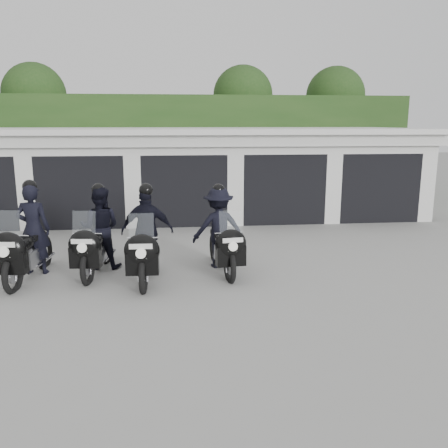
{
  "coord_description": "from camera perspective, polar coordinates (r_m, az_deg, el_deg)",
  "views": [
    {
      "loc": [
        -0.32,
        -8.87,
        3.16
      ],
      "look_at": [
        0.71,
        0.89,
        1.05
      ],
      "focal_mm": 38.0,
      "sensor_mm": 36.0,
      "label": 1
    }
  ],
  "objects": [
    {
      "name": "police_bike_d",
      "position": [
        10.29,
        -0.45,
        -1.02
      ],
      "size": [
        1.22,
        2.2,
        1.92
      ],
      "rotation": [
        0.0,
        0.0,
        0.12
      ],
      "color": "black",
      "rests_on": "ground"
    },
    {
      "name": "ground",
      "position": [
        9.42,
        -3.78,
        -7.49
      ],
      "size": [
        80.0,
        80.0,
        0.0
      ],
      "primitive_type": "plane",
      "color": "gray",
      "rests_on": "ground"
    },
    {
      "name": "background_vegetation",
      "position": [
        21.8,
        -4.32,
        11.07
      ],
      "size": [
        20.0,
        3.9,
        5.8
      ],
      "color": "#1E3B15",
      "rests_on": "ground"
    },
    {
      "name": "garage_block",
      "position": [
        17.02,
        -4.97,
        6.23
      ],
      "size": [
        16.4,
        6.8,
        2.96
      ],
      "color": "silver",
      "rests_on": "ground"
    },
    {
      "name": "police_bike_a",
      "position": [
        10.47,
        -22.56,
        -1.72
      ],
      "size": [
        0.87,
        2.37,
        2.07
      ],
      "rotation": [
        0.0,
        0.0,
        -0.11
      ],
      "color": "black",
      "rests_on": "ground"
    },
    {
      "name": "police_bike_b",
      "position": [
        10.53,
        -14.93,
        -1.12
      ],
      "size": [
        0.95,
        2.23,
        1.94
      ],
      "rotation": [
        0.0,
        0.0,
        -0.12
      ],
      "color": "black",
      "rests_on": "ground"
    },
    {
      "name": "police_bike_c",
      "position": [
        9.88,
        -9.29,
        -1.58
      ],
      "size": [
        1.11,
        2.3,
        2.0
      ],
      "rotation": [
        0.0,
        0.0,
        -0.04
      ],
      "color": "black",
      "rests_on": "ground"
    }
  ]
}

